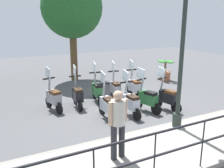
{
  "coord_description": "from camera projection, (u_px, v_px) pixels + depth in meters",
  "views": [
    {
      "loc": [
        -7.53,
        4.44,
        3.25
      ],
      "look_at": [
        0.2,
        0.5,
        0.9
      ],
      "focal_mm": 40.0,
      "sensor_mm": 36.0,
      "label": 1
    }
  ],
  "objects": [
    {
      "name": "ground_plane",
      "position": [
        126.0,
        107.0,
        9.27
      ],
      "size": [
        28.0,
        28.0,
        0.0
      ],
      "primitive_type": "plane",
      "color": "#4C4C4F"
    },
    {
      "name": "promenade_walkway",
      "position": [
        187.0,
        142.0,
        6.54
      ],
      "size": [
        2.2,
        20.0,
        0.15
      ],
      "color": "gray",
      "rests_on": "ground_plane"
    },
    {
      "name": "fence_railing",
      "position": [
        224.0,
        129.0,
        5.43
      ],
      "size": [
        0.04,
        16.03,
        1.07
      ],
      "color": "black",
      "rests_on": "promenade_walkway"
    },
    {
      "name": "lamp_post_near",
      "position": [
        181.0,
        58.0,
        6.77
      ],
      "size": [
        0.26,
        0.9,
        4.51
      ],
      "color": "#232D28",
      "rests_on": "promenade_walkway"
    },
    {
      "name": "pedestrian_distant",
      "position": [
        118.0,
        120.0,
        5.43
      ],
      "size": [
        0.36,
        0.49,
        1.59
      ],
      "rotation": [
        0.0,
        0.0,
        3.28
      ],
      "color": "#28282D",
      "rests_on": "promenade_walkway"
    },
    {
      "name": "tree_distant",
      "position": [
        72.0,
        8.0,
        12.32
      ],
      "size": [
        3.05,
        3.05,
        5.21
      ],
      "color": "brown",
      "rests_on": "ground_plane"
    },
    {
      "name": "potted_palm",
      "position": [
        165.0,
        72.0,
        13.05
      ],
      "size": [
        1.06,
        0.66,
        1.05
      ],
      "color": "#9E5B3D",
      "rests_on": "ground_plane"
    },
    {
      "name": "scooter_near_0",
      "position": [
        167.0,
        97.0,
        8.85
      ],
      "size": [
        1.21,
        0.51,
        1.54
      ],
      "rotation": [
        0.0,
        0.0,
        0.24
      ],
      "color": "black",
      "rests_on": "ground_plane"
    },
    {
      "name": "scooter_near_1",
      "position": [
        147.0,
        99.0,
        8.7
      ],
      "size": [
        1.2,
        0.54,
        1.54
      ],
      "rotation": [
        0.0,
        0.0,
        0.29
      ],
      "color": "black",
      "rests_on": "ground_plane"
    },
    {
      "name": "scooter_near_2",
      "position": [
        130.0,
        103.0,
        8.3
      ],
      "size": [
        1.23,
        0.44,
        1.54
      ],
      "rotation": [
        0.0,
        0.0,
        0.04
      ],
      "color": "black",
      "rests_on": "ground_plane"
    },
    {
      "name": "scooter_near_3",
      "position": [
        107.0,
        105.0,
        8.06
      ],
      "size": [
        1.23,
        0.44,
        1.54
      ],
      "rotation": [
        0.0,
        0.0,
        -0.02
      ],
      "color": "black",
      "rests_on": "ground_plane"
    },
    {
      "name": "scooter_far_0",
      "position": [
        134.0,
        86.0,
        10.21
      ],
      "size": [
        1.23,
        0.44,
        1.54
      ],
      "rotation": [
        0.0,
        0.0,
        -0.1
      ],
      "color": "black",
      "rests_on": "ground_plane"
    },
    {
      "name": "scooter_far_1",
      "position": [
        115.0,
        89.0,
        9.92
      ],
      "size": [
        1.22,
        0.49,
        1.54
      ],
      "rotation": [
        0.0,
        0.0,
        -0.21
      ],
      "color": "black",
      "rests_on": "ground_plane"
    },
    {
      "name": "scooter_far_2",
      "position": [
        97.0,
        90.0,
        9.7
      ],
      "size": [
        1.23,
        0.45,
        1.54
      ],
      "rotation": [
        0.0,
        0.0,
        -0.14
      ],
      "color": "black",
      "rests_on": "ground_plane"
    },
    {
      "name": "scooter_far_3",
      "position": [
        77.0,
        95.0,
        9.1
      ],
      "size": [
        1.23,
        0.44,
        1.54
      ],
      "rotation": [
        0.0,
        0.0,
        -0.11
      ],
      "color": "black",
      "rests_on": "ground_plane"
    },
    {
      "name": "scooter_far_4",
      "position": [
        53.0,
        98.0,
        8.81
      ],
      "size": [
        1.22,
        0.49,
        1.54
      ],
      "rotation": [
        0.0,
        0.0,
        0.2
      ],
      "color": "black",
      "rests_on": "ground_plane"
    }
  ]
}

